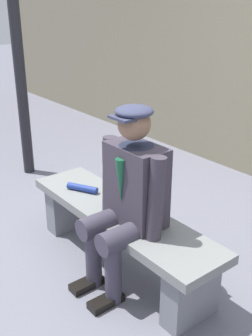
{
  "coord_description": "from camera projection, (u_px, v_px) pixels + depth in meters",
  "views": [
    {
      "loc": [
        -2.04,
        1.55,
        1.85
      ],
      "look_at": [
        -0.07,
        0.0,
        0.8
      ],
      "focal_mm": 44.08,
      "sensor_mm": 36.0,
      "label": 1
    }
  ],
  "objects": [
    {
      "name": "lamp_post",
      "position": [
        14.0,
        8.0,
        4.04
      ],
      "size": [
        0.26,
        0.26,
        2.78
      ],
      "color": "black",
      "rests_on": "ground"
    },
    {
      "name": "seated_man",
      "position": [
        128.0,
        194.0,
        2.65
      ],
      "size": [
        0.58,
        0.58,
        1.25
      ],
      "color": "#3B343F",
      "rests_on": "ground"
    },
    {
      "name": "bench",
      "position": [
        120.0,
        228.0,
        2.95
      ],
      "size": [
        1.72,
        0.44,
        0.45
      ],
      "color": "gray",
      "rests_on": "ground"
    },
    {
      "name": "ground_plane",
      "position": [
        120.0,
        264.0,
        3.07
      ],
      "size": [
        30.0,
        30.0,
        0.0
      ],
      "primitive_type": "plane",
      "color": "slate"
    },
    {
      "name": "rolled_magazine",
      "position": [
        82.0,
        188.0,
        3.18
      ],
      "size": [
        0.25,
        0.16,
        0.05
      ],
      "primitive_type": "cylinder",
      "rotation": [
        0.0,
        1.57,
        0.48
      ],
      "color": "navy",
      "rests_on": "bench"
    }
  ]
}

